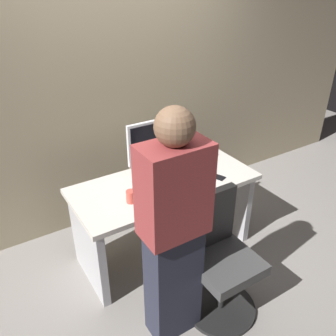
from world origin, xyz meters
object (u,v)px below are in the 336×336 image
at_px(keyboard, 160,186).
at_px(cup_near_keyboard, 131,197).
at_px(desk, 165,203).
at_px(person_at_desk, 174,233).
at_px(cell_phone, 216,176).
at_px(office_chair, 219,262).
at_px(mouse, 187,175).
at_px(book_stack, 200,154).
at_px(monitor, 157,142).

relative_size(keyboard, cup_near_keyboard, 4.48).
height_order(desk, person_at_desk, person_at_desk).
relative_size(cup_near_keyboard, cell_phone, 0.67).
height_order(office_chair, cell_phone, office_chair).
distance_m(keyboard, mouse, 0.28).
xyz_separation_m(person_at_desk, mouse, (0.57, 0.67, -0.10)).
relative_size(desk, mouse, 15.16).
distance_m(person_at_desk, mouse, 0.89).
bearing_deg(office_chair, cell_phone, 54.40).
bearing_deg(book_stack, cup_near_keyboard, -160.72).
relative_size(person_at_desk, monitor, 3.03).
bearing_deg(desk, book_stack, 20.46).
height_order(office_chair, cup_near_keyboard, office_chair).
bearing_deg(keyboard, cell_phone, -12.43).
bearing_deg(mouse, cell_phone, -33.41).
relative_size(office_chair, monitor, 1.74).
height_order(mouse, cell_phone, mouse).
relative_size(office_chair, keyboard, 2.19).
xyz_separation_m(person_at_desk, cup_near_keyboard, (0.00, 0.59, -0.07)).
height_order(office_chair, person_at_desk, person_at_desk).
bearing_deg(cell_phone, mouse, 125.69).
height_order(office_chair, mouse, office_chair).
distance_m(person_at_desk, cell_phone, 0.95).
bearing_deg(book_stack, monitor, 176.82).
height_order(person_at_desk, mouse, person_at_desk).
xyz_separation_m(office_chair, cell_phone, (0.40, 0.55, 0.30)).
xyz_separation_m(monitor, keyboard, (-0.14, -0.26, -0.25)).
bearing_deg(desk, cell_phone, -22.27).
bearing_deg(person_at_desk, desk, 62.29).
relative_size(person_at_desk, mouse, 16.39).
height_order(desk, cup_near_keyboard, cup_near_keyboard).
distance_m(office_chair, monitor, 1.08).
bearing_deg(keyboard, office_chair, -81.55).
xyz_separation_m(monitor, book_stack, (0.44, -0.02, -0.21)).
distance_m(desk, person_at_desk, 0.86).
height_order(office_chair, monitor, monitor).
bearing_deg(mouse, office_chair, -105.43).
relative_size(keyboard, book_stack, 2.02).
relative_size(desk, cell_phone, 10.53).
bearing_deg(keyboard, mouse, 5.20).
distance_m(office_chair, keyboard, 0.74).
relative_size(keyboard, mouse, 4.30).
distance_m(keyboard, cell_phone, 0.50).
distance_m(desk, office_chair, 0.72).
bearing_deg(cup_near_keyboard, mouse, 8.70).
relative_size(mouse, cup_near_keyboard, 1.04).
bearing_deg(monitor, keyboard, -117.77).
xyz_separation_m(desk, book_stack, (0.49, 0.18, 0.26)).
relative_size(monitor, cup_near_keyboard, 5.63).
distance_m(person_at_desk, book_stack, 1.24).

